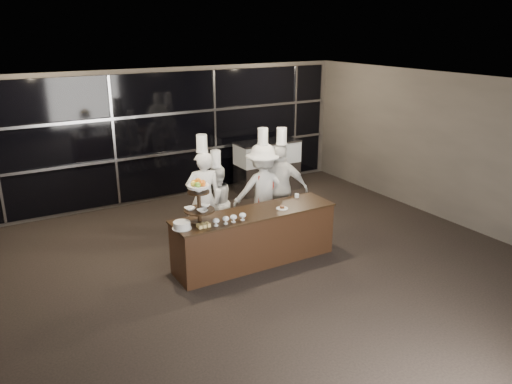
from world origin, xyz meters
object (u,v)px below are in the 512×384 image
display_case (267,163)px  buffet_counter (255,237)px  layer_cake (182,225)px  chef_a (204,197)px  chef_d (281,188)px  display_stand (199,198)px  chef_c (263,189)px  chef_b (217,201)px

display_case → buffet_counter: bearing=-124.7°
layer_cake → chef_a: bearing=52.8°
chef_d → buffet_counter: bearing=-140.5°
display_stand → chef_c: bearing=30.2°
buffet_counter → display_case: size_ratio=1.82×
display_stand → layer_cake: display_stand is taller
chef_b → chef_d: chef_d is taller
buffet_counter → chef_b: chef_b is taller
chef_a → chef_c: size_ratio=0.99×
display_stand → chef_d: chef_d is taller
chef_b → chef_d: size_ratio=0.83×
chef_b → layer_cake: bearing=-132.8°
chef_a → layer_cake: bearing=-127.2°
buffet_counter → chef_d: chef_d is taller
layer_cake → chef_d: chef_d is taller
display_case → chef_a: 3.37m
chef_d → display_case: bearing=64.1°
chef_a → chef_d: 1.54m
display_case → chef_a: (-2.64, -2.08, 0.22)m
chef_b → chef_d: (1.20, -0.37, 0.18)m
chef_d → chef_b: bearing=163.0°
layer_cake → display_case: size_ratio=0.19×
display_stand → chef_a: 1.38m
chef_b → chef_c: 0.91m
buffet_counter → layer_cake: (-1.32, -0.05, 0.51)m
display_stand → chef_b: 1.70m
display_stand → chef_d: size_ratio=0.36×
chef_b → chef_d: 1.27m
chef_b → display_case: bearing=40.1°
display_stand → display_case: display_stand is taller
chef_c → chef_b: bearing=163.4°
buffet_counter → layer_cake: layer_cake is taller
layer_cake → chef_c: (2.10, 1.08, -0.08)m
display_case → chef_a: chef_a is taller
layer_cake → chef_d: size_ratio=0.15×
chef_a → chef_c: (1.17, -0.13, -0.01)m
chef_b → chef_d: bearing=-17.0°
display_case → chef_b: 3.04m
layer_cake → display_case: (3.57, 3.29, -0.29)m
layer_cake → chef_c: size_ratio=0.14×
chef_c → chef_d: (0.34, -0.11, 0.00)m
buffet_counter → display_case: 3.95m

